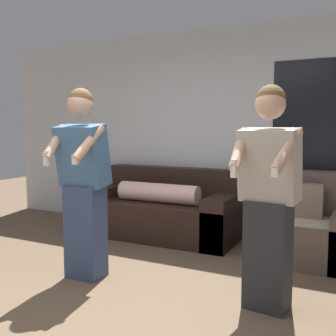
% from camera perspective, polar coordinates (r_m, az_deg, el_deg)
% --- Properties ---
extents(ground_plane, '(14.00, 14.00, 0.00)m').
position_cam_1_polar(ground_plane, '(3.17, -12.03, -20.39)').
color(ground_plane, brown).
extents(wall_back, '(6.88, 0.07, 2.70)m').
position_cam_1_polar(wall_back, '(5.28, 6.98, 5.30)').
color(wall_back, silver).
rests_on(wall_back, ground_plane).
extents(couch, '(1.95, 0.92, 0.86)m').
position_cam_1_polar(couch, '(5.14, -0.57, -6.29)').
color(couch, black).
rests_on(couch, ground_plane).
extents(armchair, '(0.91, 0.82, 0.92)m').
position_cam_1_polar(armchair, '(4.48, 19.13, -8.46)').
color(armchair, brown).
rests_on(armchair, ground_plane).
extents(side_table, '(0.47, 0.42, 0.85)m').
position_cam_1_polar(side_table, '(5.97, -10.58, -2.15)').
color(side_table, black).
rests_on(side_table, ground_plane).
extents(person_left, '(0.51, 0.49, 1.75)m').
position_cam_1_polar(person_left, '(3.68, -12.19, -2.15)').
color(person_left, '#384770').
rests_on(person_left, ground_plane).
extents(person_right, '(0.49, 0.52, 1.71)m').
position_cam_1_polar(person_right, '(3.06, 14.38, -4.16)').
color(person_right, '#28282D').
rests_on(person_right, ground_plane).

